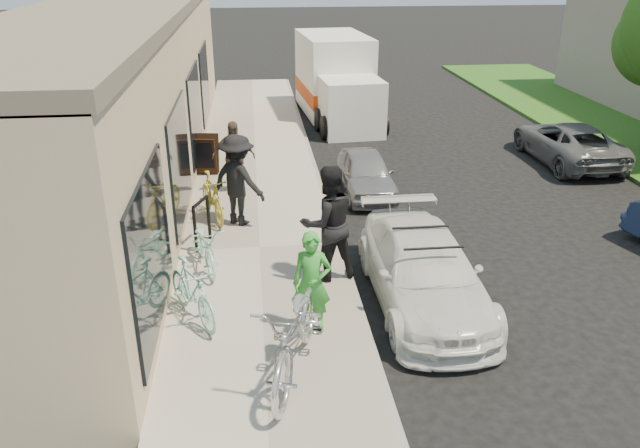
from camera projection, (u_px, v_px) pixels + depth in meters
name	position (u px, v px, depth m)	size (l,w,h in m)	color
ground	(395.00, 335.00, 9.52)	(120.00, 120.00, 0.00)	black
sidewalk	(260.00, 250.00, 12.02)	(3.00, 34.00, 0.15)	#A8A297
curb	(339.00, 247.00, 12.18)	(0.12, 34.00, 0.13)	gray
storefront	(121.00, 94.00, 15.41)	(3.60, 20.00, 4.22)	#C9B68B
bike_rack	(202.00, 218.00, 11.86)	(0.28, 0.62, 0.93)	black
sandwich_board	(205.00, 155.00, 15.71)	(0.68, 0.69, 0.98)	black
sedan_white	(423.00, 271.00, 10.16)	(1.67, 4.09, 1.23)	white
sedan_silver	(366.00, 173.00, 14.89)	(1.18, 2.94, 1.00)	gray
moving_truck	(337.00, 82.00, 21.43)	(2.52, 5.74, 2.75)	white
far_car_gray	(568.00, 142.00, 17.09)	(1.84, 3.98, 1.11)	#525457
tandem_bike	(297.00, 332.00, 8.17)	(0.85, 2.43, 1.28)	silver
woman_rider	(312.00, 283.00, 9.09)	(0.57, 0.38, 1.57)	green
man_standing	(328.00, 223.00, 10.52)	(0.99, 0.77, 2.03)	black
cruiser_bike_a	(192.00, 291.00, 9.47)	(0.45, 1.60, 0.96)	#9AE6CF
cruiser_bike_b	(205.00, 245.00, 11.08)	(0.56, 1.61, 0.85)	#9AE6CF
cruiser_bike_c	(212.00, 197.00, 13.06)	(0.46, 1.62, 0.97)	gold
bystander_a	(238.00, 180.00, 12.68)	(1.22, 0.70, 1.90)	black
bystander_b	(234.00, 157.00, 14.42)	(0.99, 0.41, 1.70)	brown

